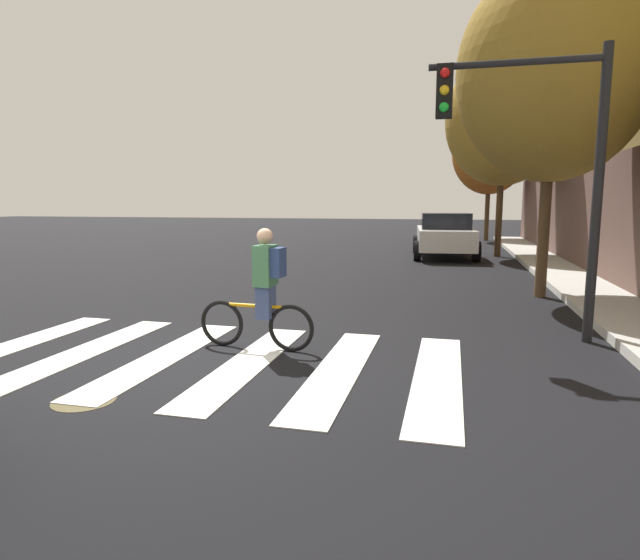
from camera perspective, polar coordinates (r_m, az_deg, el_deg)
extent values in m
plane|color=black|center=(7.21, -13.28, -8.27)|extent=(120.00, 120.00, 0.00)
cube|color=silver|center=(8.83, -29.79, -6.07)|extent=(0.55, 3.56, 0.01)
cube|color=silver|center=(8.07, -23.66, -6.94)|extent=(0.55, 3.56, 0.01)
cube|color=silver|center=(7.42, -16.32, -7.87)|extent=(0.55, 3.56, 0.01)
cube|color=silver|center=(6.91, -7.72, -8.80)|extent=(0.55, 3.56, 0.01)
cube|color=silver|center=(6.58, 2.03, -9.61)|extent=(0.55, 3.56, 0.01)
cube|color=silver|center=(6.46, 12.52, -10.17)|extent=(0.55, 3.56, 0.01)
cylinder|color=#473D1E|center=(6.13, -24.04, -11.75)|extent=(0.64, 0.64, 0.01)
cube|color=silver|center=(20.46, 13.21, 4.44)|extent=(2.31, 4.93, 0.73)
cube|color=black|center=(20.27, 13.30, 6.24)|extent=(1.90, 2.42, 0.57)
cylinder|color=black|center=(21.97, 10.31, 3.83)|extent=(0.31, 0.73, 0.71)
cylinder|color=black|center=(22.10, 15.51, 3.68)|extent=(0.31, 0.73, 0.71)
cylinder|color=black|center=(18.92, 10.44, 3.11)|extent=(0.31, 0.73, 0.71)
cylinder|color=black|center=(19.06, 16.48, 2.95)|extent=(0.31, 0.73, 0.71)
torus|color=black|center=(7.29, -3.13, -5.19)|extent=(0.66, 0.10, 0.66)
torus|color=black|center=(7.71, -10.50, -4.57)|extent=(0.66, 0.10, 0.66)
cylinder|color=orange|center=(7.42, -6.96, -2.78)|extent=(0.89, 0.10, 0.05)
cylinder|color=orange|center=(7.35, -5.85, -2.32)|extent=(0.04, 0.04, 0.45)
cube|color=#384772|center=(7.34, -5.85, -1.94)|extent=(0.21, 0.29, 0.56)
cube|color=#3F724C|center=(7.27, -5.91, 1.55)|extent=(0.26, 0.37, 0.56)
sphere|color=tan|center=(7.24, -5.95, 4.70)|extent=(0.22, 0.22, 0.22)
cube|color=navy|center=(7.20, -4.59, 1.90)|extent=(0.18, 0.29, 0.40)
cylinder|color=black|center=(8.54, 27.67, 7.84)|extent=(0.14, 0.14, 4.20)
cylinder|color=black|center=(8.58, 20.23, 21.10)|extent=(2.40, 0.10, 0.10)
cube|color=black|center=(8.47, 13.26, 19.13)|extent=(0.24, 0.20, 0.76)
sphere|color=red|center=(8.41, 13.31, 20.88)|extent=(0.14, 0.14, 0.14)
sphere|color=gold|center=(8.36, 13.25, 19.28)|extent=(0.14, 0.14, 0.14)
sphere|color=green|center=(8.32, 13.19, 17.65)|extent=(0.14, 0.14, 0.14)
cylinder|color=gold|center=(15.32, 30.51, 1.35)|extent=(0.22, 0.22, 0.65)
sphere|color=gold|center=(15.29, 30.61, 2.70)|extent=(0.18, 0.18, 0.18)
cylinder|color=gold|center=(15.36, 31.09, 1.44)|extent=(0.12, 0.09, 0.09)
cylinder|color=#4C3823|center=(12.32, 22.96, 5.52)|extent=(0.24, 0.24, 3.14)
ellipsoid|color=olive|center=(12.60, 23.82, 19.86)|extent=(3.90, 3.90, 4.49)
cylinder|color=#4C3823|center=(21.09, 18.72, 6.96)|extent=(0.24, 0.24, 3.37)
ellipsoid|color=olive|center=(21.30, 19.16, 16.04)|extent=(4.20, 4.20, 4.83)
cylinder|color=#4C3823|center=(29.95, 17.54, 7.07)|extent=(0.24, 0.24, 3.14)
ellipsoid|color=#A5591E|center=(30.07, 17.80, 13.04)|extent=(3.90, 3.90, 4.49)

